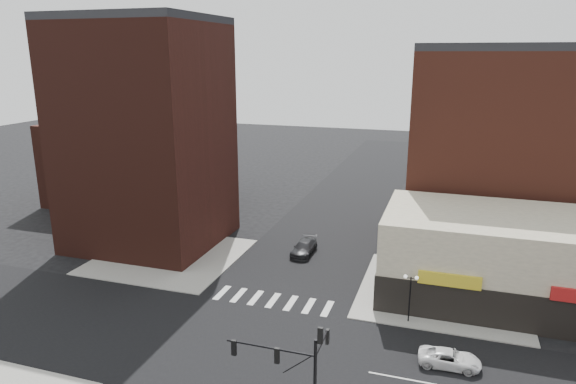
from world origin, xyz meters
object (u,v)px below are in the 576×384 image
(dark_sedan_north, at_px, (304,248))
(street_lamp_ne, at_px, (410,286))
(traffic_signal, at_px, (300,366))
(white_suv, at_px, (450,359))

(dark_sedan_north, bearing_deg, street_lamp_ne, -43.15)
(traffic_signal, xyz_separation_m, white_suv, (8.15, 10.39, -4.35))
(street_lamp_ne, bearing_deg, white_suv, -58.09)
(traffic_signal, relative_size, street_lamp_ne, 1.87)
(traffic_signal, bearing_deg, white_suv, 51.87)
(white_suv, distance_m, dark_sedan_north, 23.56)
(street_lamp_ne, height_order, dark_sedan_north, street_lamp_ne)
(traffic_signal, xyz_separation_m, dark_sedan_north, (-7.79, 27.73, -4.21))
(street_lamp_ne, xyz_separation_m, dark_sedan_north, (-12.56, 11.90, -2.54))
(street_lamp_ne, height_order, white_suv, street_lamp_ne)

